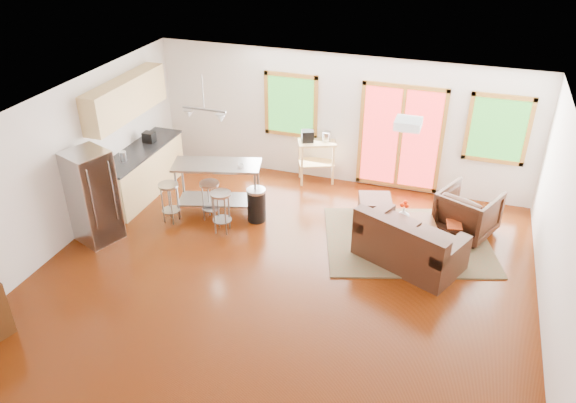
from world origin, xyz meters
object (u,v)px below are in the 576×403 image
(ottoman, at_px, (375,207))
(kitchen_cart, at_px, (316,147))
(rug, at_px, (407,241))
(coffee_table, at_px, (406,224))
(loveseat, at_px, (408,245))
(armchair, at_px, (468,210))
(island, at_px, (218,179))
(refrigerator, at_px, (93,197))

(ottoman, relative_size, kitchen_cart, 0.51)
(rug, bearing_deg, coffee_table, 163.99)
(loveseat, distance_m, ottoman, 1.49)
(armchair, relative_size, ottoman, 1.58)
(armchair, xyz_separation_m, island, (-4.36, -0.70, 0.22))
(refrigerator, bearing_deg, island, 63.65)
(refrigerator, xyz_separation_m, island, (1.59, 1.46, -0.13))
(rug, distance_m, loveseat, 0.71)
(refrigerator, height_order, kitchen_cart, refrigerator)
(rug, xyz_separation_m, ottoman, (-0.70, 0.64, 0.18))
(loveseat, xyz_separation_m, coffee_table, (-0.13, 0.65, -0.01))
(coffee_table, relative_size, refrigerator, 0.68)
(coffee_table, xyz_separation_m, island, (-3.39, -0.13, 0.34))
(rug, relative_size, armchair, 3.02)
(loveseat, bearing_deg, coffee_table, 126.23)
(coffee_table, relative_size, island, 0.66)
(armchair, bearing_deg, loveseat, 79.97)
(coffee_table, distance_m, refrigerator, 5.25)
(loveseat, height_order, coffee_table, loveseat)
(coffee_table, xyz_separation_m, ottoman, (-0.64, 0.62, -0.14))
(ottoman, relative_size, island, 0.34)
(ottoman, bearing_deg, island, -164.76)
(refrigerator, bearing_deg, loveseat, 31.57)
(armchair, xyz_separation_m, kitchen_cart, (-3.03, 1.05, 0.31))
(rug, distance_m, refrigerator, 5.35)
(rug, distance_m, ottoman, 0.96)
(ottoman, bearing_deg, kitchen_cart, 144.89)
(coffee_table, bearing_deg, island, -177.79)
(coffee_table, distance_m, armchair, 1.13)
(ottoman, distance_m, refrigerator, 4.91)
(coffee_table, bearing_deg, rug, -16.01)
(ottoman, xyz_separation_m, kitchen_cart, (-1.43, 1.00, 0.57))
(rug, relative_size, kitchen_cart, 2.46)
(refrigerator, bearing_deg, coffee_table, 38.85)
(loveseat, height_order, armchair, armchair)
(ottoman, bearing_deg, loveseat, -58.81)
(island, height_order, kitchen_cart, kitchen_cart)
(rug, height_order, ottoman, ottoman)
(refrigerator, xyz_separation_m, kitchen_cart, (2.92, 3.21, -0.05))
(rug, height_order, kitchen_cart, kitchen_cart)
(coffee_table, bearing_deg, kitchen_cart, 141.79)
(rug, bearing_deg, kitchen_cart, 142.34)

